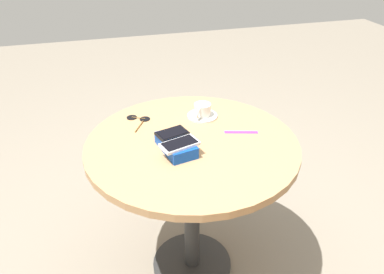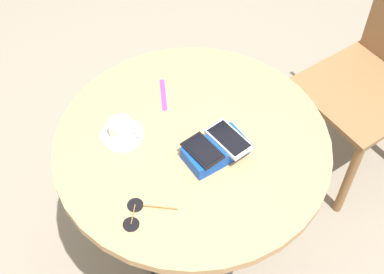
{
  "view_description": "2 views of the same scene",
  "coord_description": "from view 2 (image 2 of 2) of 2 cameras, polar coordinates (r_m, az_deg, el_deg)",
  "views": [
    {
      "loc": [
        -1.2,
        0.33,
        1.48
      ],
      "look_at": [
        0.0,
        0.0,
        0.73
      ],
      "focal_mm": 35.0,
      "sensor_mm": 36.0,
      "label": 1
    },
    {
      "loc": [
        0.38,
        0.92,
        1.97
      ],
      "look_at": [
        0.0,
        0.0,
        0.73
      ],
      "focal_mm": 50.0,
      "sensor_mm": 36.0,
      "label": 2
    }
  ],
  "objects": [
    {
      "name": "lanyard_strap",
      "position": [
        1.73,
        -3.07,
        4.54
      ],
      "size": [
        0.05,
        0.13,
        0.0
      ],
      "primitive_type": "cube",
      "rotation": [
        0.0,
        0.0,
        1.29
      ],
      "color": "purple",
      "rests_on": "round_table"
    },
    {
      "name": "saucer",
      "position": [
        1.63,
        -7.45,
        0.21
      ],
      "size": [
        0.13,
        0.13,
        0.01
      ],
      "primitive_type": "cylinder",
      "color": "silver",
      "rests_on": "round_table"
    },
    {
      "name": "phone_white",
      "position": [
        1.55,
        3.94,
        -0.22
      ],
      "size": [
        0.11,
        0.15,
        0.01
      ],
      "color": "silver",
      "rests_on": "phone_box"
    },
    {
      "name": "ground_plane",
      "position": [
        2.21,
        0.0,
        -11.96
      ],
      "size": [
        8.0,
        8.0,
        0.0
      ],
      "primitive_type": "plane",
      "color": "gray"
    },
    {
      "name": "chair_near_window",
      "position": [
        2.24,
        19.01,
        5.78
      ],
      "size": [
        0.5,
        0.5,
        0.89
      ],
      "color": "brown",
      "rests_on": "ground_plane"
    },
    {
      "name": "sunglasses",
      "position": [
        1.47,
        -5.98,
        -8.15
      ],
      "size": [
        0.16,
        0.1,
        0.01
      ],
      "color": "black",
      "rests_on": "round_table"
    },
    {
      "name": "phone_box",
      "position": [
        1.56,
        2.53,
        -1.45
      ],
      "size": [
        0.2,
        0.13,
        0.04
      ],
      "color": "#0F42AD",
      "rests_on": "round_table"
    },
    {
      "name": "coffee_cup",
      "position": [
        1.61,
        -7.47,
        0.9
      ],
      "size": [
        0.09,
        0.08,
        0.05
      ],
      "color": "silver",
      "rests_on": "saucer"
    },
    {
      "name": "phone_black",
      "position": [
        1.52,
        0.96,
        -1.5
      ],
      "size": [
        0.1,
        0.13,
        0.01
      ],
      "color": "black",
      "rests_on": "phone_box"
    },
    {
      "name": "round_table",
      "position": [
        1.71,
        0.0,
        -3.11
      ],
      "size": [
        0.84,
        0.84,
        0.71
      ],
      "color": "#2D2D2D",
      "rests_on": "ground_plane"
    }
  ]
}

